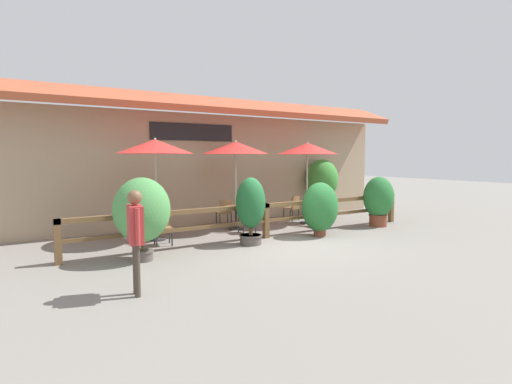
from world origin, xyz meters
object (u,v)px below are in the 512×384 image
(potted_plant_tall_tropical, at_px, (251,207))
(potted_plant_broad_leaf, at_px, (142,211))
(chair_near_wallside, at_px, (147,219))
(dining_table_middle, at_px, (236,211))
(chair_far_streetside, at_px, (320,211))
(dining_table_far, at_px, (307,207))
(potted_plant_entrance_palm, at_px, (322,181))
(chair_near_streetside, at_px, (162,226))
(patio_umbrella_far, at_px, (307,149))
(pedestrian, at_px, (135,228))
(patio_umbrella_middle, at_px, (236,148))
(potted_plant_small_flowering, at_px, (379,199))
(dining_table_near, at_px, (157,219))
(chair_middle_streetside, at_px, (246,216))
(chair_far_wallside, at_px, (293,207))
(patio_umbrella_near, at_px, (155,147))
(chair_middle_wallside, at_px, (224,211))
(potted_plant_corner_fern, at_px, (320,208))

(potted_plant_tall_tropical, relative_size, potted_plant_broad_leaf, 0.95)
(chair_near_wallside, distance_m, dining_table_middle, 2.66)
(chair_near_wallside, relative_size, chair_far_streetside, 1.00)
(dining_table_far, relative_size, potted_plant_entrance_palm, 0.41)
(dining_table_middle, height_order, dining_table_far, same)
(chair_near_streetside, bearing_deg, chair_far_streetside, 9.33)
(patio_umbrella_far, xyz_separation_m, pedestrian, (-6.78, -4.00, -1.39))
(patio_umbrella_middle, xyz_separation_m, potted_plant_small_flowering, (4.11, -1.97, -1.62))
(chair_near_streetside, distance_m, dining_table_middle, 2.80)
(dining_table_near, height_order, chair_middle_streetside, chair_middle_streetside)
(chair_middle_streetside, relative_size, chair_far_streetside, 1.00)
(chair_far_wallside, distance_m, pedestrian, 8.24)
(pedestrian, bearing_deg, patio_umbrella_middle, -36.66)
(chair_far_wallside, relative_size, potted_plant_small_flowering, 0.54)
(chair_far_wallside, bearing_deg, chair_far_streetside, 75.61)
(patio_umbrella_near, height_order, chair_near_streetside, patio_umbrella_near)
(chair_middle_wallside, relative_size, chair_far_streetside, 1.00)
(dining_table_far, height_order, potted_plant_tall_tropical, potted_plant_tall_tropical)
(chair_near_streetside, relative_size, dining_table_far, 0.99)
(chair_middle_wallside, relative_size, potted_plant_entrance_palm, 0.40)
(dining_table_middle, height_order, potted_plant_tall_tropical, potted_plant_tall_tropical)
(patio_umbrella_middle, bearing_deg, potted_plant_small_flowering, -25.65)
(chair_near_wallside, bearing_deg, chair_middle_wallside, -174.89)
(patio_umbrella_middle, bearing_deg, potted_plant_entrance_palm, 11.82)
(potted_plant_small_flowering, bearing_deg, chair_middle_streetside, 162.19)
(chair_middle_streetside, xyz_separation_m, potted_plant_small_flowering, (4.13, -1.33, 0.39))
(patio_umbrella_middle, xyz_separation_m, chair_far_wallside, (2.50, 0.41, -2.00))
(patio_umbrella_near, height_order, potted_plant_tall_tropical, patio_umbrella_near)
(chair_middle_wallside, bearing_deg, potted_plant_tall_tropical, 85.73)
(potted_plant_entrance_palm, bearing_deg, dining_table_near, -170.31)
(patio_umbrella_far, xyz_separation_m, potted_plant_broad_leaf, (-6.07, -1.91, -1.41))
(dining_table_near, height_order, chair_middle_wallside, chair_middle_wallside)
(patio_umbrella_near, height_order, chair_middle_streetside, patio_umbrella_near)
(chair_near_wallside, height_order, potted_plant_corner_fern, potted_plant_corner_fern)
(chair_far_streetside, height_order, pedestrian, pedestrian)
(potted_plant_tall_tropical, bearing_deg, patio_umbrella_far, 28.48)
(chair_far_wallside, height_order, pedestrian, pedestrian)
(patio_umbrella_near, relative_size, potted_plant_small_flowering, 1.71)
(patio_umbrella_middle, height_order, potted_plant_corner_fern, patio_umbrella_middle)
(chair_middle_wallside, distance_m, patio_umbrella_far, 3.42)
(chair_far_streetside, bearing_deg, pedestrian, -160.33)
(patio_umbrella_far, xyz_separation_m, chair_far_wallside, (-0.05, 0.70, -2.00))
(chair_near_wallside, relative_size, pedestrian, 0.50)
(dining_table_middle, height_order, chair_far_streetside, chair_far_streetside)
(chair_middle_streetside, distance_m, potted_plant_corner_fern, 2.17)
(potted_plant_tall_tropical, height_order, pedestrian, potted_plant_tall_tropical)
(chair_near_streetside, bearing_deg, potted_plant_tall_tropical, -21.08)
(patio_umbrella_near, bearing_deg, dining_table_middle, 6.10)
(potted_plant_tall_tropical, xyz_separation_m, potted_plant_entrance_palm, (4.99, 2.96, 0.36))
(pedestrian, bearing_deg, chair_middle_streetside, -41.14)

